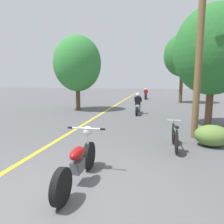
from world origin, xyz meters
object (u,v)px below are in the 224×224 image
at_px(motorcycle_foreground, 79,161).
at_px(bicycle_parked, 175,137).
at_px(roadside_tree_right_near, 213,51).
at_px(motorcycle_rider_far, 146,95).
at_px(motorcycle_rider_lead, 138,106).
at_px(utility_pole, 200,36).
at_px(roadside_tree_left, 77,64).
at_px(roadside_tree_right_far, 183,55).

bearing_deg(motorcycle_foreground, bicycle_parked, 50.68).
distance_m(roadside_tree_right_near, motorcycle_rider_far, 15.33).
bearing_deg(bicycle_parked, motorcycle_foreground, -129.32).
height_order(motorcycle_rider_far, bicycle_parked, motorcycle_rider_far).
relative_size(roadside_tree_right_near, motorcycle_rider_far, 2.66).
bearing_deg(motorcycle_rider_lead, motorcycle_rider_far, 89.85).
distance_m(utility_pole, roadside_tree_left, 9.41).
bearing_deg(roadside_tree_right_near, roadside_tree_right_far, 89.79).
bearing_deg(motorcycle_foreground, motorcycle_rider_lead, 87.07).
relative_size(motorcycle_foreground, motorcycle_rider_far, 1.03).
bearing_deg(motorcycle_foreground, roadside_tree_left, 111.42).
relative_size(roadside_tree_left, bicycle_parked, 3.16).
relative_size(roadside_tree_right_far, motorcycle_rider_far, 3.24).
xyz_separation_m(roadside_tree_right_far, motorcycle_rider_far, (-3.58, 3.83, -4.13)).
xyz_separation_m(roadside_tree_right_near, roadside_tree_left, (-8.10, 3.95, -0.09)).
height_order(utility_pole, motorcycle_rider_far, utility_pole).
distance_m(roadside_tree_right_far, roadside_tree_left, 10.69).
height_order(utility_pole, bicycle_parked, utility_pole).
relative_size(roadside_tree_right_near, roadside_tree_right_far, 0.82).
relative_size(motorcycle_rider_lead, bicycle_parked, 1.17).
bearing_deg(motorcycle_rider_far, utility_pole, -81.54).
xyz_separation_m(motorcycle_foreground, bicycle_parked, (2.17, 2.65, -0.07)).
height_order(roadside_tree_right_near, motorcycle_rider_lead, roadside_tree_right_near).
relative_size(roadside_tree_right_far, bicycle_parked, 3.91).
relative_size(roadside_tree_left, motorcycle_rider_lead, 2.70).
bearing_deg(roadside_tree_left, utility_pole, -41.35).
height_order(utility_pole, roadside_tree_right_far, utility_pole).
bearing_deg(motorcycle_foreground, utility_pole, 53.66).
bearing_deg(utility_pole, bicycle_parked, -120.29).
relative_size(utility_pole, roadside_tree_right_near, 1.30).
height_order(roadside_tree_right_near, roadside_tree_right_far, roadside_tree_right_far).
xyz_separation_m(utility_pole, roadside_tree_right_far, (1.07, 13.04, 0.96)).
bearing_deg(utility_pole, roadside_tree_left, 138.65).
distance_m(roadside_tree_right_near, roadside_tree_right_far, 10.84).
distance_m(roadside_tree_right_far, motorcycle_rider_lead, 9.56).
height_order(utility_pole, roadside_tree_left, utility_pole).
height_order(roadside_tree_right_far, bicycle_parked, roadside_tree_right_far).
bearing_deg(roadside_tree_left, motorcycle_rider_far, 66.86).
bearing_deg(bicycle_parked, utility_pole, 59.71).
bearing_deg(utility_pole, roadside_tree_right_near, 65.49).
distance_m(motorcycle_foreground, bicycle_parked, 3.42).
xyz_separation_m(motorcycle_rider_lead, bicycle_parked, (1.69, -6.65, -0.15)).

